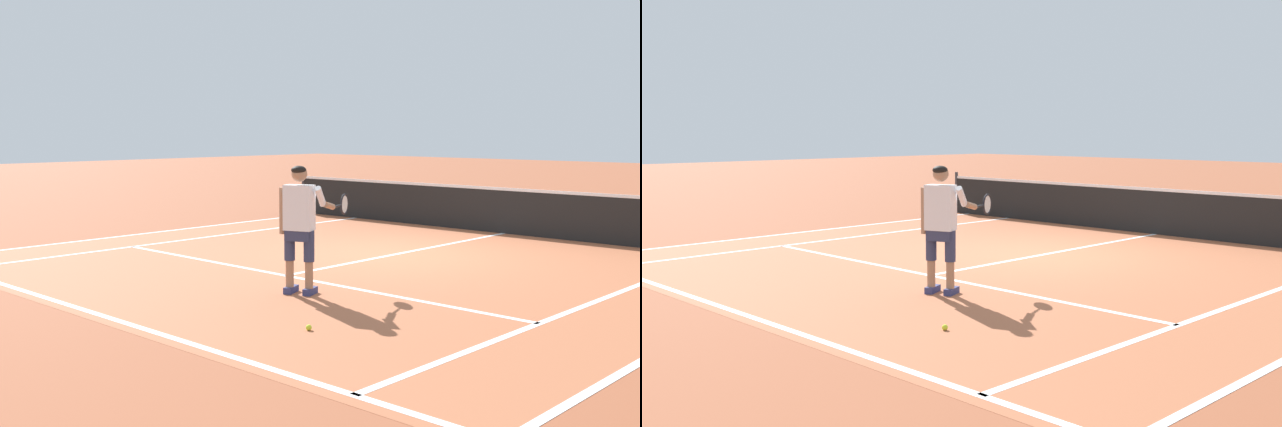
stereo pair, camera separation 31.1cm
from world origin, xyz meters
TOP-DOWN VIEW (x-y plane):
  - ground_plane at (0.00, 0.00)m, footprint 80.00×80.00m
  - court_inner_surface at (0.00, -1.15)m, footprint 10.98×10.00m
  - line_baseline at (0.00, -5.95)m, footprint 10.98×0.10m
  - line_service at (0.00, -2.75)m, footprint 8.23×0.10m
  - line_centre_service at (0.00, 0.45)m, footprint 0.10×6.40m
  - line_singles_left at (-4.12, -1.15)m, footprint 0.10×9.60m
  - line_singles_right at (4.12, -1.15)m, footprint 0.10×9.60m
  - line_doubles_left at (-5.49, -1.15)m, footprint 0.10×9.60m
  - tennis_net at (0.00, 3.65)m, footprint 11.96×0.08m
  - tennis_player at (1.05, -3.48)m, footprint 0.57×1.23m
  - tennis_ball_near_feet at (2.42, -4.74)m, footprint 0.07×0.07m

SIDE VIEW (x-z plane):
  - ground_plane at x=0.00m, z-range 0.00..0.00m
  - court_inner_surface at x=0.00m, z-range 0.00..0.00m
  - line_baseline at x=0.00m, z-range 0.00..0.01m
  - line_service at x=0.00m, z-range 0.00..0.01m
  - line_centre_service at x=0.00m, z-range 0.00..0.01m
  - line_singles_left at x=-4.12m, z-range 0.00..0.01m
  - line_singles_right at x=4.12m, z-range 0.00..0.01m
  - line_doubles_left at x=-5.49m, z-range 0.00..0.01m
  - tennis_ball_near_feet at x=2.42m, z-range 0.00..0.07m
  - tennis_net at x=0.00m, z-range -0.04..1.03m
  - tennis_player at x=1.05m, z-range 0.13..1.85m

